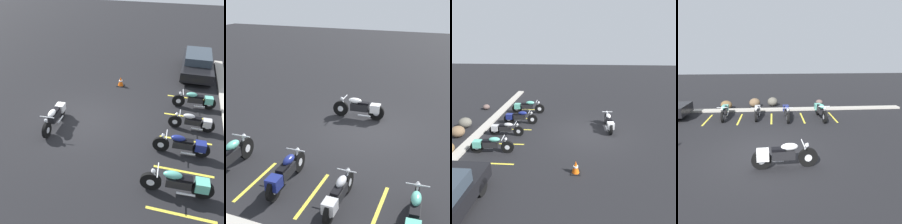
% 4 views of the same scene
% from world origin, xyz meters
% --- Properties ---
extents(ground, '(60.00, 60.00, 0.00)m').
position_xyz_m(ground, '(0.00, 0.00, 0.00)').
color(ground, black).
extents(motorcycle_white_featured, '(2.25, 0.63, 0.89)m').
position_xyz_m(motorcycle_white_featured, '(0.63, -1.10, 0.47)').
color(motorcycle_white_featured, black).
rests_on(motorcycle_white_featured, ground).
extents(parked_bike_0, '(0.58, 2.08, 0.82)m').
position_xyz_m(parked_bike_0, '(-2.50, 4.86, 0.43)').
color(parked_bike_0, black).
rests_on(parked_bike_0, ground).
extents(parked_bike_1, '(0.55, 1.95, 0.77)m').
position_xyz_m(parked_bike_1, '(-0.59, 4.78, 0.41)').
color(parked_bike_1, black).
rests_on(parked_bike_1, ground).
extents(parked_bike_2, '(0.60, 2.14, 0.84)m').
position_xyz_m(parked_bike_2, '(1.13, 4.43, 0.45)').
color(parked_bike_2, black).
rests_on(parked_bike_2, ground).
extents(parked_bike_3, '(0.65, 2.32, 0.91)m').
position_xyz_m(parked_bike_3, '(3.11, 4.40, 0.48)').
color(parked_bike_3, black).
rests_on(parked_bike_3, ground).
extents(car_black, '(4.32, 1.84, 1.29)m').
position_xyz_m(car_black, '(-6.76, 4.87, 0.68)').
color(car_black, black).
rests_on(car_black, ground).
extents(traffic_cone, '(0.40, 0.40, 0.56)m').
position_xyz_m(traffic_cone, '(-3.85, 0.76, 0.26)').
color(traffic_cone, black).
rests_on(traffic_cone, ground).
extents(stall_line_0, '(0.10, 2.10, 0.00)m').
position_xyz_m(stall_line_0, '(-3.42, 4.51, 0.00)').
color(stall_line_0, gold).
rests_on(stall_line_0, ground).
extents(stall_line_1, '(0.10, 2.10, 0.00)m').
position_xyz_m(stall_line_1, '(-1.59, 4.51, 0.00)').
color(stall_line_1, gold).
rests_on(stall_line_1, ground).
extents(stall_line_2, '(0.10, 2.10, 0.00)m').
position_xyz_m(stall_line_2, '(0.25, 4.51, 0.00)').
color(stall_line_2, gold).
rests_on(stall_line_2, ground).
extents(stall_line_3, '(0.10, 2.10, 0.00)m').
position_xyz_m(stall_line_3, '(2.08, 4.51, 0.00)').
color(stall_line_3, gold).
rests_on(stall_line_3, ground).
extents(stall_line_4, '(0.10, 2.10, 0.00)m').
position_xyz_m(stall_line_4, '(3.91, 4.51, 0.00)').
color(stall_line_4, gold).
rests_on(stall_line_4, ground).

